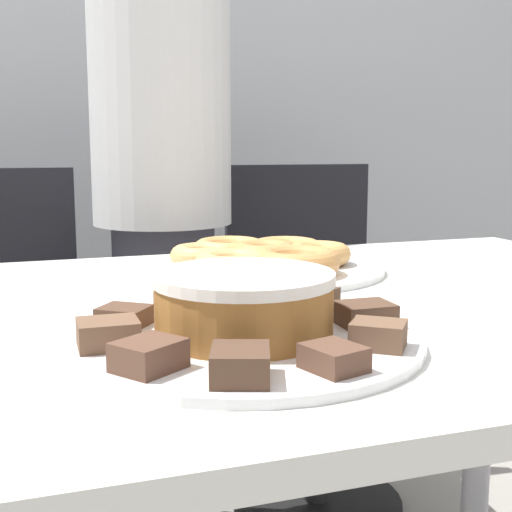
# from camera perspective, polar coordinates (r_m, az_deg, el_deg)

# --- Properties ---
(wall_back) EXTENTS (8.00, 0.05, 2.60)m
(wall_back) POSITION_cam_1_polar(r_m,az_deg,el_deg) (2.45, -12.60, 17.49)
(wall_back) COLOR #B2B7BC
(wall_back) RESTS_ON ground_plane
(table) EXTENTS (1.44, 0.89, 0.73)m
(table) POSITION_cam_1_polar(r_m,az_deg,el_deg) (0.96, -0.40, -9.13)
(table) COLOR silver
(table) RESTS_ON ground_plane
(person_standing) EXTENTS (0.31, 0.31, 1.54)m
(person_standing) POSITION_cam_1_polar(r_m,az_deg,el_deg) (1.61, -7.49, 4.81)
(person_standing) COLOR #383842
(person_standing) RESTS_ON ground_plane
(office_chair_right) EXTENTS (0.48, 0.48, 0.88)m
(office_chair_right) POSITION_cam_1_polar(r_m,az_deg,el_deg) (1.87, 4.50, -7.18)
(office_chair_right) COLOR black
(office_chair_right) RESTS_ON ground_plane
(plate_cake) EXTENTS (0.37, 0.37, 0.01)m
(plate_cake) POSITION_cam_1_polar(r_m,az_deg,el_deg) (0.75, -0.96, -6.74)
(plate_cake) COLOR white
(plate_cake) RESTS_ON table
(plate_donuts) EXTENTS (0.39, 0.39, 0.01)m
(plate_donuts) POSITION_cam_1_polar(r_m,az_deg,el_deg) (1.17, 0.62, -0.99)
(plate_donuts) COLOR white
(plate_donuts) RESTS_ON table
(frosted_cake) EXTENTS (0.19, 0.19, 0.07)m
(frosted_cake) POSITION_cam_1_polar(r_m,az_deg,el_deg) (0.74, -0.97, -3.85)
(frosted_cake) COLOR #9E662D
(frosted_cake) RESTS_ON plate_cake
(lamington_0) EXTENTS (0.07, 0.07, 0.03)m
(lamington_0) POSITION_cam_1_polar(r_m,az_deg,el_deg) (0.61, -1.26, -8.65)
(lamington_0) COLOR #513828
(lamington_0) RESTS_ON plate_cake
(lamington_1) EXTENTS (0.06, 0.06, 0.02)m
(lamington_1) POSITION_cam_1_polar(r_m,az_deg,el_deg) (0.64, 6.24, -8.10)
(lamington_1) COLOR brown
(lamington_1) RESTS_ON plate_cake
(lamington_2) EXTENTS (0.07, 0.07, 0.03)m
(lamington_2) POSITION_cam_1_polar(r_m,az_deg,el_deg) (0.72, 9.75, -6.22)
(lamington_2) COLOR brown
(lamington_2) RESTS_ON plate_cake
(lamington_3) EXTENTS (0.06, 0.05, 0.03)m
(lamington_3) POSITION_cam_1_polar(r_m,az_deg,el_deg) (0.80, 8.74, -4.62)
(lamington_3) COLOR #513828
(lamington_3) RESTS_ON plate_cake
(lamington_4) EXTENTS (0.07, 0.06, 0.03)m
(lamington_4) POSITION_cam_1_polar(r_m,az_deg,el_deg) (0.86, 4.70, -3.48)
(lamington_4) COLOR #513828
(lamington_4) RESTS_ON plate_cake
(lamington_5) EXTENTS (0.05, 0.06, 0.03)m
(lamington_5) POSITION_cam_1_polar(r_m,az_deg,el_deg) (0.88, -0.76, -3.15)
(lamington_5) COLOR brown
(lamington_5) RESTS_ON plate_cake
(lamington_6) EXTENTS (0.05, 0.06, 0.02)m
(lamington_6) POSITION_cam_1_polar(r_m,az_deg,el_deg) (0.86, -6.27, -3.65)
(lamington_6) COLOR brown
(lamington_6) RESTS_ON plate_cake
(lamington_7) EXTENTS (0.07, 0.07, 0.02)m
(lamington_7) POSITION_cam_1_polar(r_m,az_deg,el_deg) (0.80, -10.46, -4.72)
(lamington_7) COLOR #513828
(lamington_7) RESTS_ON plate_cake
(lamington_8) EXTENTS (0.06, 0.05, 0.03)m
(lamington_8) POSITION_cam_1_polar(r_m,az_deg,el_deg) (0.72, -11.74, -6.10)
(lamington_8) COLOR brown
(lamington_8) RESTS_ON plate_cake
(lamington_9) EXTENTS (0.07, 0.07, 0.03)m
(lamington_9) POSITION_cam_1_polar(r_m,az_deg,el_deg) (0.65, -8.58, -7.86)
(lamington_9) COLOR brown
(lamington_9) RESTS_ON plate_cake
(donut_0) EXTENTS (0.11, 0.11, 0.04)m
(donut_0) POSITION_cam_1_polar(r_m,az_deg,el_deg) (1.16, 0.62, 0.18)
(donut_0) COLOR #D18E4C
(donut_0) RESTS_ON plate_donuts
(donut_1) EXTENTS (0.11, 0.11, 0.03)m
(donut_1) POSITION_cam_1_polar(r_m,az_deg,el_deg) (1.16, -4.09, 0.06)
(donut_1) COLOR #E5AD66
(donut_1) RESTS_ON plate_donuts
(donut_2) EXTENTS (0.11, 0.11, 0.04)m
(donut_2) POSITION_cam_1_polar(r_m,az_deg,el_deg) (1.07, -1.93, -0.67)
(donut_2) COLOR #E5AD66
(donut_2) RESTS_ON plate_donuts
(donut_3) EXTENTS (0.13, 0.13, 0.04)m
(donut_3) POSITION_cam_1_polar(r_m,az_deg,el_deg) (1.08, 3.25, -0.47)
(donut_3) COLOR #D18E4C
(donut_3) RESTS_ON plate_donuts
(donut_4) EXTENTS (0.11, 0.11, 0.04)m
(donut_4) POSITION_cam_1_polar(r_m,az_deg,el_deg) (1.18, 5.04, 0.18)
(donut_4) COLOR tan
(donut_4) RESTS_ON plate_donuts
(donut_5) EXTENTS (0.12, 0.12, 0.03)m
(donut_5) POSITION_cam_1_polar(r_m,az_deg,el_deg) (1.26, 2.42, 0.67)
(donut_5) COLOR tan
(donut_5) RESTS_ON plate_donuts
(donut_6) EXTENTS (0.12, 0.12, 0.03)m
(donut_6) POSITION_cam_1_polar(r_m,az_deg,el_deg) (1.24, -2.14, 0.62)
(donut_6) COLOR tan
(donut_6) RESTS_ON plate_donuts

